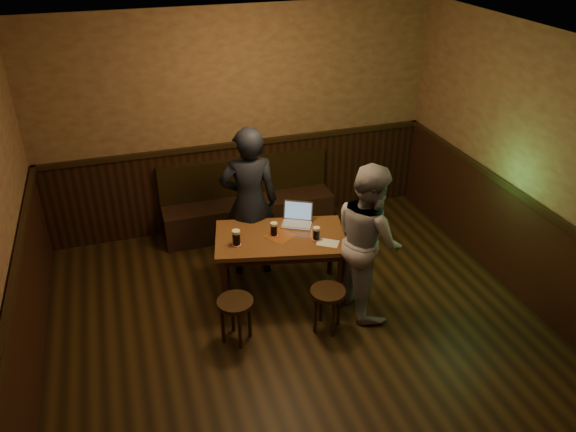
% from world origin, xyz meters
% --- Properties ---
extents(room, '(5.04, 6.04, 2.84)m').
position_xyz_m(room, '(0.00, 0.22, 1.20)').
color(room, black).
rests_on(room, ground).
extents(bench, '(2.20, 0.50, 0.95)m').
position_xyz_m(bench, '(0.01, 2.75, 0.31)').
color(bench, black).
rests_on(bench, ground).
extents(pub_table, '(1.50, 1.06, 0.73)m').
position_xyz_m(pub_table, '(0.01, 1.30, 0.63)').
color(pub_table, '#502716').
rests_on(pub_table, ground).
extents(stool_left, '(0.37, 0.37, 0.48)m').
position_xyz_m(stool_left, '(-0.64, 0.69, 0.38)').
color(stool_left, black).
rests_on(stool_left, ground).
extents(stool_right, '(0.39, 0.39, 0.48)m').
position_xyz_m(stool_right, '(0.27, 0.57, 0.38)').
color(stool_right, black).
rests_on(stool_right, ground).
extents(pint_left, '(0.11, 0.11, 0.17)m').
position_xyz_m(pint_left, '(-0.47, 1.27, 0.81)').
color(pint_left, maroon).
rests_on(pint_left, pub_table).
extents(pint_mid, '(0.10, 0.10, 0.15)m').
position_xyz_m(pint_mid, '(-0.05, 1.33, 0.80)').
color(pint_mid, maroon).
rests_on(pint_mid, pub_table).
extents(pint_right, '(0.09, 0.09, 0.15)m').
position_xyz_m(pint_right, '(0.34, 1.12, 0.80)').
color(pint_right, maroon).
rests_on(pint_right, pub_table).
extents(laptop, '(0.40, 0.38, 0.23)m').
position_xyz_m(laptop, '(0.26, 1.50, 0.79)').
color(laptop, silver).
rests_on(laptop, pub_table).
extents(menu, '(0.27, 0.25, 0.00)m').
position_xyz_m(menu, '(0.43, 1.01, 0.73)').
color(menu, silver).
rests_on(menu, pub_table).
extents(person_suit, '(0.70, 0.51, 1.78)m').
position_xyz_m(person_suit, '(-0.19, 1.82, 0.89)').
color(person_suit, black).
rests_on(person_suit, ground).
extents(person_grey, '(0.64, 0.81, 1.65)m').
position_xyz_m(person_grey, '(0.79, 0.80, 0.83)').
color(person_grey, '#97969C').
rests_on(person_grey, ground).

